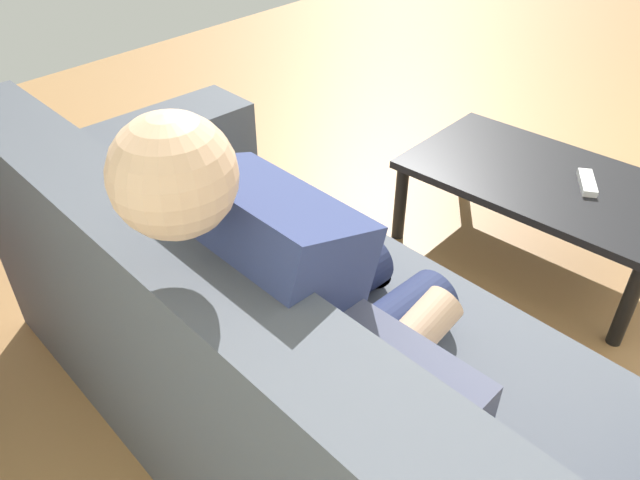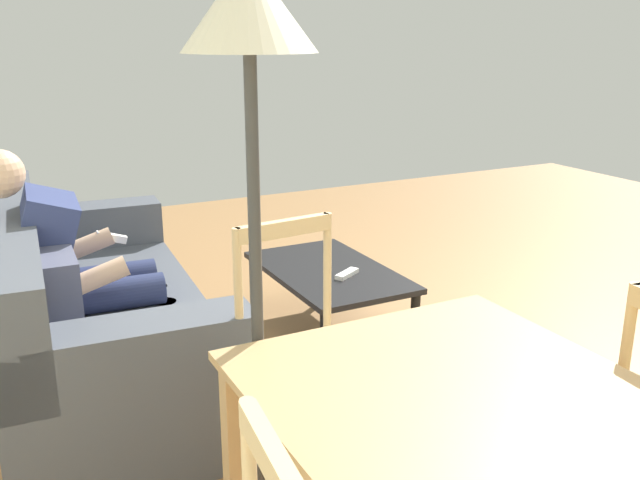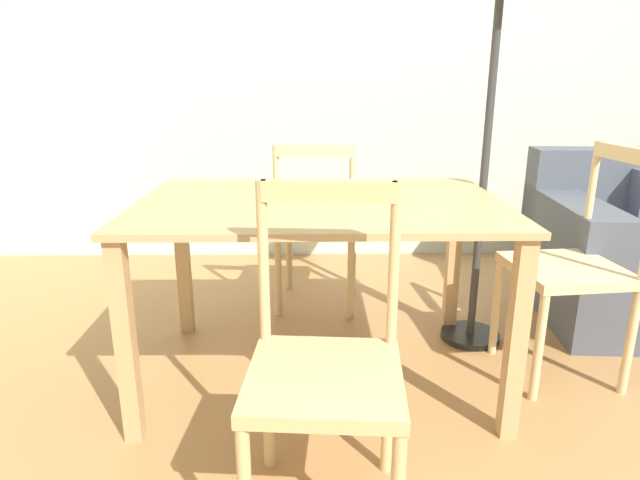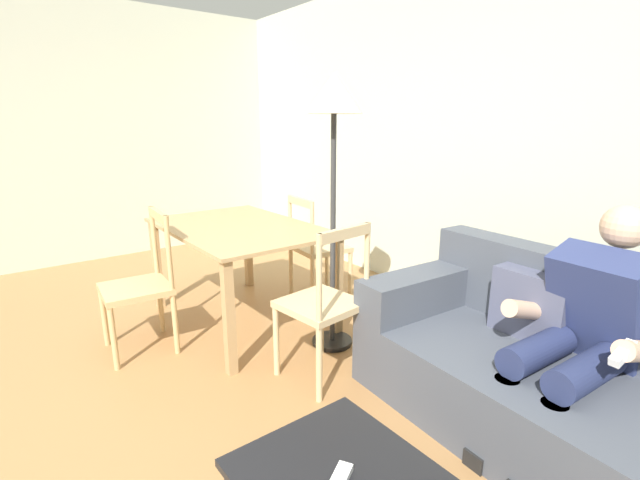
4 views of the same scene
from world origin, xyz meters
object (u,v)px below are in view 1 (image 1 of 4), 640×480
object	(u,v)px
coffee_table	(543,185)
tv_remote	(587,183)
couch	(303,369)
person_lounging	(298,311)

from	to	relation	value
coffee_table	tv_remote	distance (m)	0.16
couch	person_lounging	bearing A→B (deg)	126.43
couch	tv_remote	world-z (taller)	couch
couch	coffee_table	distance (m)	1.27
couch	coffee_table	world-z (taller)	couch
person_lounging	coffee_table	xyz separation A→B (m)	(-0.01, -1.32, -0.26)
couch	person_lounging	distance (m)	0.28
couch	person_lounging	xyz separation A→B (m)	(-0.04, 0.05, 0.27)
person_lounging	coffee_table	distance (m)	1.35
person_lounging	coffee_table	size ratio (longest dim) A/B	1.14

